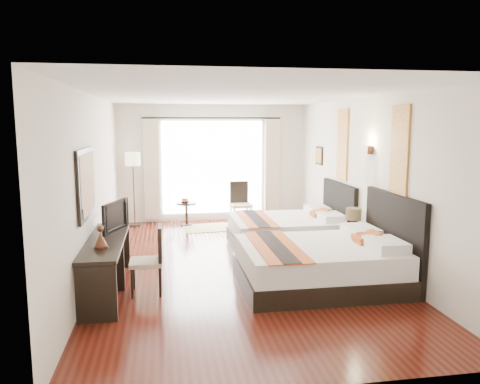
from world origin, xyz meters
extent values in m
cube|color=#3D0F0B|center=(0.00, 0.00, -0.01)|extent=(4.50, 7.50, 0.01)
cube|color=white|center=(0.00, 0.00, 2.79)|extent=(4.50, 7.50, 0.02)
cube|color=silver|center=(2.25, 0.00, 1.40)|extent=(0.01, 7.50, 2.80)
cube|color=silver|center=(-2.25, 0.00, 1.40)|extent=(0.01, 7.50, 2.80)
cube|color=silver|center=(0.00, 3.75, 1.40)|extent=(4.50, 0.01, 2.80)
cube|color=silver|center=(0.00, -3.75, 1.40)|extent=(4.50, 0.01, 2.80)
cube|color=white|center=(0.00, 3.73, 1.30)|extent=(2.40, 0.02, 2.20)
cube|color=white|center=(0.00, 3.67, 1.30)|extent=(2.30, 0.02, 2.10)
cube|color=#BDAB93|center=(-1.45, 3.63, 1.28)|extent=(0.35, 0.14, 2.35)
cube|color=#BDAB93|center=(1.45, 3.63, 1.28)|extent=(0.35, 0.14, 2.35)
cube|color=maroon|center=(2.23, -1.14, 1.95)|extent=(0.03, 0.50, 1.35)
cube|color=maroon|center=(2.23, 1.07, 1.95)|extent=(0.03, 0.50, 1.35)
cube|color=#412417|center=(2.19, -0.19, 1.92)|extent=(0.10, 0.14, 0.14)
cube|color=black|center=(-2.22, -0.92, 1.55)|extent=(0.04, 1.25, 0.95)
cube|color=white|center=(-2.19, -0.92, 1.55)|extent=(0.01, 1.12, 0.82)
cube|color=black|center=(1.03, -1.14, 0.14)|extent=(2.26, 1.77, 0.28)
cube|color=white|center=(1.03, -1.14, 0.44)|extent=(2.20, 1.73, 0.33)
cube|color=black|center=(2.20, -1.14, 0.66)|extent=(0.08, 1.77, 1.32)
cube|color=#A6411A|center=(0.39, -1.14, 0.62)|extent=(0.61, 1.83, 0.02)
cube|color=black|center=(1.12, 1.07, 0.13)|extent=(2.08, 1.62, 0.25)
cube|color=white|center=(1.12, 1.07, 0.40)|extent=(2.02, 1.58, 0.30)
cube|color=black|center=(2.20, 1.07, 0.61)|extent=(0.08, 1.62, 1.21)
cube|color=#A6411A|center=(0.54, 1.07, 0.56)|extent=(0.56, 1.68, 0.02)
cube|color=black|center=(2.03, -0.19, 0.22)|extent=(0.37, 0.46, 0.44)
cylinder|color=black|center=(2.03, -0.05, 0.61)|extent=(0.11, 0.11, 0.22)
cylinder|color=#3D311D|center=(2.03, -0.05, 0.82)|extent=(0.27, 0.27, 0.20)
imported|color=black|center=(2.01, -0.34, 0.56)|extent=(0.13, 0.13, 0.12)
cube|color=black|center=(-1.99, -0.92, 0.38)|extent=(0.50, 2.20, 0.76)
imported|color=black|center=(-1.97, -0.37, 0.98)|extent=(0.38, 0.77, 0.45)
cube|color=#C3AD96|center=(-1.44, -1.08, 0.44)|extent=(0.45, 0.45, 0.06)
cube|color=black|center=(-1.24, -1.08, 0.71)|extent=(0.05, 0.41, 0.49)
cylinder|color=black|center=(-1.86, 3.39, 0.02)|extent=(0.26, 0.26, 0.03)
cylinder|color=#412417|center=(-1.86, 3.39, 0.75)|extent=(0.03, 0.03, 1.45)
cylinder|color=beige|center=(-1.86, 3.39, 1.55)|extent=(0.34, 0.34, 0.30)
cylinder|color=black|center=(-0.67, 3.25, 0.27)|extent=(0.46, 0.46, 0.53)
imported|color=#452918|center=(-0.70, 3.22, 0.55)|extent=(0.25, 0.25, 0.05)
cube|color=#C3AD96|center=(0.59, 3.08, 0.47)|extent=(0.49, 0.49, 0.06)
cube|color=black|center=(0.57, 3.28, 0.75)|extent=(0.44, 0.07, 0.52)
cube|color=tan|center=(-0.09, 2.87, 0.01)|extent=(1.39, 1.02, 0.01)
camera|label=1|loc=(-1.17, -7.49, 2.36)|focal=35.00mm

